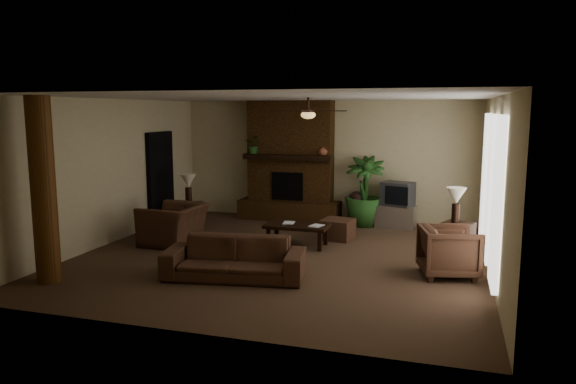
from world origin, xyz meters
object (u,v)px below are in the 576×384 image
(sofa, at_px, (234,251))
(lamp_left, at_px, (188,183))
(lamp_right, at_px, (456,198))
(side_table_right, at_px, (457,237))
(floor_vase, at_px, (357,206))
(tv_stand, at_px, (396,216))
(armchair_left, at_px, (174,218))
(log_column, at_px, (43,191))
(armchair_right, at_px, (449,249))
(floor_plant, at_px, (364,206))
(ottoman, at_px, (337,229))
(coffee_table, at_px, (297,227))

(sofa, relative_size, lamp_left, 3.32)
(lamp_right, bearing_deg, side_table_right, 26.74)
(floor_vase, bearing_deg, tv_stand, -2.93)
(armchair_left, distance_m, tv_stand, 4.84)
(lamp_left, relative_size, lamp_right, 1.00)
(sofa, height_order, side_table_right, sofa)
(log_column, relative_size, armchair_right, 3.23)
(armchair_right, xyz_separation_m, lamp_right, (0.09, 1.52, 0.57))
(floor_plant, bearing_deg, ottoman, -102.15)
(floor_vase, bearing_deg, ottoman, -95.44)
(armchair_right, height_order, floor_plant, floor_plant)
(coffee_table, bearing_deg, tv_stand, 53.56)
(sofa, bearing_deg, ottoman, 62.30)
(ottoman, bearing_deg, armchair_right, -41.36)
(coffee_table, distance_m, ottoman, 1.02)
(coffee_table, bearing_deg, side_table_right, 8.31)
(floor_plant, bearing_deg, log_column, -126.19)
(armchair_right, bearing_deg, lamp_right, -17.35)
(sofa, bearing_deg, log_column, -168.34)
(armchair_left, xyz_separation_m, side_table_right, (5.29, 0.93, -0.23))
(armchair_left, bearing_deg, log_column, -12.21)
(lamp_left, bearing_deg, armchair_left, -74.66)
(lamp_right, bearing_deg, coffee_table, -172.04)
(tv_stand, bearing_deg, armchair_right, -65.74)
(coffee_table, distance_m, floor_vase, 2.39)
(armchair_right, xyz_separation_m, floor_plant, (-1.86, 3.35, 0.00))
(armchair_left, bearing_deg, lamp_right, 101.58)
(armchair_right, distance_m, floor_plant, 3.83)
(floor_plant, bearing_deg, floor_vase, 171.51)
(side_table_right, xyz_separation_m, lamp_right, (-0.05, -0.03, 0.73))
(armchair_right, bearing_deg, coffee_table, 54.21)
(sofa, height_order, coffee_table, sofa)
(sofa, distance_m, side_table_right, 4.23)
(floor_vase, xyz_separation_m, lamp_right, (2.12, -1.86, 0.57))
(armchair_right, height_order, floor_vase, armchair_right)
(ottoman, relative_size, floor_plant, 0.38)
(lamp_right, bearing_deg, ottoman, 170.12)
(armchair_right, xyz_separation_m, coffee_table, (-2.79, 1.12, -0.06))
(coffee_table, xyz_separation_m, lamp_left, (-2.74, 0.88, 0.63))
(coffee_table, xyz_separation_m, floor_vase, (0.76, 2.26, 0.06))
(coffee_table, relative_size, tv_stand, 1.41)
(side_table_right, bearing_deg, lamp_left, 175.47)
(sofa, distance_m, armchair_left, 2.59)
(log_column, relative_size, lamp_right, 4.31)
(floor_plant, bearing_deg, lamp_left, -159.68)
(floor_vase, height_order, floor_plant, floor_plant)
(tv_stand, bearing_deg, side_table_right, -48.96)
(sofa, xyz_separation_m, coffee_table, (0.40, 2.18, -0.05))
(lamp_left, height_order, lamp_right, same)
(floor_vase, bearing_deg, floor_plant, -8.49)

